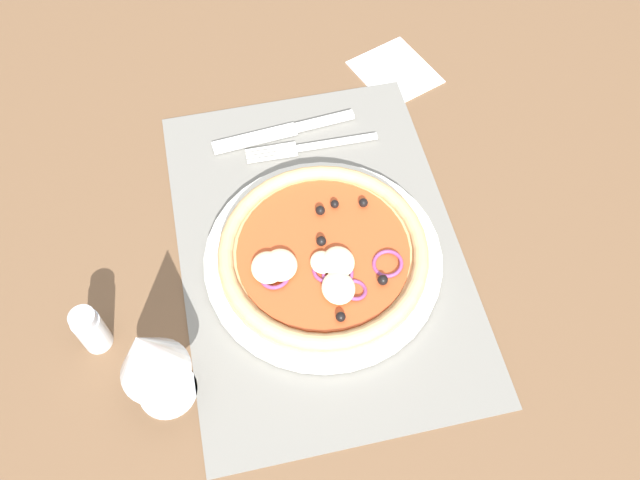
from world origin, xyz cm
name	(u,v)px	position (x,y,z in cm)	size (l,w,h in cm)	color
ground_plane	(319,251)	(0.00, 0.00, -1.20)	(190.00, 140.00, 2.40)	brown
placemat	(319,246)	(0.00, 0.00, 0.20)	(49.32, 34.03, 0.40)	slate
plate	(323,259)	(-2.52, -0.04, 1.07)	(28.51, 28.51, 1.34)	silver
pizza	(323,253)	(-2.68, 0.05, 2.85)	(25.03, 25.03, 2.60)	tan
fork	(305,147)	(15.22, -1.37, 0.62)	(2.26, 18.02, 0.44)	silver
knife	(283,131)	(18.57, 1.01, 0.65)	(3.50, 20.07, 0.62)	silver
wine_glass	(147,356)	(-14.43, 19.93, 10.33)	(7.20, 7.20, 14.90)	silver
napkin	(395,72)	(26.68, -17.27, 0.18)	(11.16, 10.05, 0.36)	white
pepper_shaker	(91,330)	(-6.93, 27.06, 3.25)	(3.20, 3.20, 6.70)	silver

